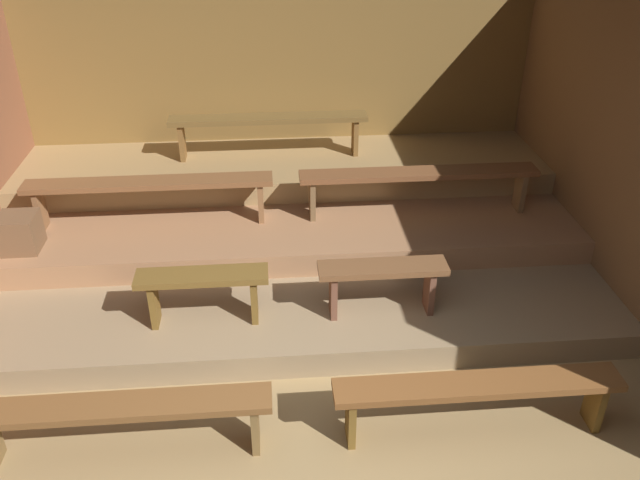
{
  "coord_description": "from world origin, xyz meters",
  "views": [
    {
      "loc": [
        -0.16,
        -2.7,
        3.42
      ],
      "look_at": [
        0.27,
        2.26,
        0.53
      ],
      "focal_mm": 36.8,
      "sensor_mm": 36.0,
      "label": 1
    }
  ],
  "objects_px": {
    "bench_upper_center": "(269,123)",
    "wooden_crate_middle": "(20,233)",
    "bench_middle_left": "(149,188)",
    "bench_lower_left": "(203,285)",
    "bench_lower_right": "(382,277)",
    "bench_floor_right": "(477,391)",
    "bench_floor_left": "(121,413)",
    "bench_middle_right": "(419,178)"
  },
  "relations": [
    {
      "from": "bench_upper_center",
      "to": "wooden_crate_middle",
      "type": "relative_size",
      "value": 6.39
    },
    {
      "from": "bench_middle_left",
      "to": "bench_upper_center",
      "type": "distance_m",
      "value": 1.53
    },
    {
      "from": "bench_lower_left",
      "to": "bench_lower_right",
      "type": "bearing_deg",
      "value": 0.0
    },
    {
      "from": "bench_upper_center",
      "to": "bench_lower_left",
      "type": "bearing_deg",
      "value": -104.01
    },
    {
      "from": "bench_lower_right",
      "to": "bench_upper_center",
      "type": "bearing_deg",
      "value": 110.2
    },
    {
      "from": "bench_lower_right",
      "to": "bench_middle_left",
      "type": "height_order",
      "value": "bench_middle_left"
    },
    {
      "from": "bench_floor_right",
      "to": "bench_middle_left",
      "type": "bearing_deg",
      "value": 135.19
    },
    {
      "from": "bench_floor_right",
      "to": "bench_lower_right",
      "type": "height_order",
      "value": "bench_lower_right"
    },
    {
      "from": "bench_floor_left",
      "to": "bench_lower_left",
      "type": "relative_size",
      "value": 1.89
    },
    {
      "from": "bench_middle_right",
      "to": "bench_upper_center",
      "type": "bearing_deg",
      "value": 143.94
    },
    {
      "from": "bench_lower_right",
      "to": "wooden_crate_middle",
      "type": "relative_size",
      "value": 3.15
    },
    {
      "from": "bench_floor_left",
      "to": "wooden_crate_middle",
      "type": "bearing_deg",
      "value": 120.35
    },
    {
      "from": "bench_middle_right",
      "to": "bench_middle_left",
      "type": "bearing_deg",
      "value": 180.0
    },
    {
      "from": "bench_lower_left",
      "to": "bench_middle_left",
      "type": "relative_size",
      "value": 0.45
    },
    {
      "from": "bench_floor_left",
      "to": "bench_upper_center",
      "type": "height_order",
      "value": "bench_upper_center"
    },
    {
      "from": "bench_floor_right",
      "to": "bench_lower_left",
      "type": "bearing_deg",
      "value": 148.8
    },
    {
      "from": "bench_middle_right",
      "to": "bench_lower_right",
      "type": "bearing_deg",
      "value": -113.42
    },
    {
      "from": "bench_floor_right",
      "to": "bench_middle_left",
      "type": "xyz_separation_m",
      "value": [
        -2.42,
        2.41,
        0.45
      ]
    },
    {
      "from": "bench_floor_left",
      "to": "bench_upper_center",
      "type": "xyz_separation_m",
      "value": [
        1.03,
        3.42,
        0.67
      ]
    },
    {
      "from": "bench_middle_right",
      "to": "bench_lower_left",
      "type": "bearing_deg",
      "value": -147.04
    },
    {
      "from": "bench_lower_left",
      "to": "bench_floor_left",
      "type": "bearing_deg",
      "value": -111.99
    },
    {
      "from": "bench_lower_left",
      "to": "bench_middle_right",
      "type": "xyz_separation_m",
      "value": [
        1.97,
        1.27,
        0.26
      ]
    },
    {
      "from": "bench_floor_right",
      "to": "bench_middle_left",
      "type": "height_order",
      "value": "bench_middle_left"
    },
    {
      "from": "wooden_crate_middle",
      "to": "bench_lower_left",
      "type": "bearing_deg",
      "value": -28.52
    },
    {
      "from": "bench_floor_right",
      "to": "bench_upper_center",
      "type": "xyz_separation_m",
      "value": [
        -1.3,
        3.42,
        0.67
      ]
    },
    {
      "from": "bench_lower_left",
      "to": "wooden_crate_middle",
      "type": "height_order",
      "value": "wooden_crate_middle"
    },
    {
      "from": "bench_lower_right",
      "to": "wooden_crate_middle",
      "type": "distance_m",
      "value": 3.19
    },
    {
      "from": "bench_upper_center",
      "to": "wooden_crate_middle",
      "type": "bearing_deg",
      "value": -147.78
    },
    {
      "from": "bench_floor_right",
      "to": "wooden_crate_middle",
      "type": "height_order",
      "value": "wooden_crate_middle"
    },
    {
      "from": "bench_floor_right",
      "to": "bench_upper_center",
      "type": "bearing_deg",
      "value": 110.8
    },
    {
      "from": "bench_floor_left",
      "to": "bench_lower_right",
      "type": "height_order",
      "value": "bench_lower_right"
    },
    {
      "from": "bench_floor_left",
      "to": "bench_floor_right",
      "type": "height_order",
      "value": "same"
    },
    {
      "from": "bench_lower_left",
      "to": "bench_floor_right",
      "type": "bearing_deg",
      "value": -31.2
    },
    {
      "from": "bench_floor_right",
      "to": "bench_lower_right",
      "type": "relative_size",
      "value": 1.89
    },
    {
      "from": "bench_lower_right",
      "to": "bench_middle_left",
      "type": "bearing_deg",
      "value": 147.04
    },
    {
      "from": "bench_middle_right",
      "to": "wooden_crate_middle",
      "type": "relative_size",
      "value": 6.98
    },
    {
      "from": "bench_lower_right",
      "to": "bench_middle_right",
      "type": "bearing_deg",
      "value": 66.58
    },
    {
      "from": "bench_lower_left",
      "to": "bench_middle_right",
      "type": "distance_m",
      "value": 2.36
    },
    {
      "from": "bench_lower_right",
      "to": "bench_middle_right",
      "type": "distance_m",
      "value": 1.41
    },
    {
      "from": "bench_middle_left",
      "to": "bench_upper_center",
      "type": "height_order",
      "value": "bench_upper_center"
    },
    {
      "from": "bench_floor_right",
      "to": "bench_lower_right",
      "type": "bearing_deg",
      "value": 111.99
    },
    {
      "from": "bench_middle_right",
      "to": "wooden_crate_middle",
      "type": "distance_m",
      "value": 3.64
    }
  ]
}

